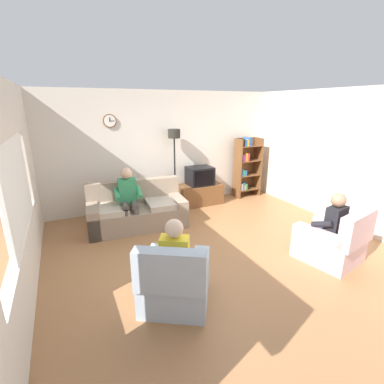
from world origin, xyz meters
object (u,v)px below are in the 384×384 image
(tv_stand, at_px, (199,194))
(person_on_couch, at_px, (128,196))
(floor_lamp, at_px, (174,147))
(person_in_left_armchair, at_px, (176,256))
(couch, at_px, (137,212))
(bookshelf, at_px, (246,166))
(tv, at_px, (200,176))
(armchair_near_window, at_px, (175,282))
(person_in_right_armchair, at_px, (329,223))
(armchair_near_bookshelf, at_px, (332,243))

(tv_stand, xyz_separation_m, person_on_couch, (-1.92, -0.79, 0.45))
(floor_lamp, distance_m, person_in_left_armchair, 3.52)
(couch, distance_m, person_in_left_armchair, 2.42)
(tv_stand, bearing_deg, person_in_left_armchair, -121.16)
(tv_stand, xyz_separation_m, bookshelf, (1.41, 0.07, 0.57))
(tv, xyz_separation_m, armchair_near_window, (-1.90, -3.13, -0.43))
(bookshelf, relative_size, floor_lamp, 0.86)
(couch, relative_size, bookshelf, 1.24)
(armchair_near_window, xyz_separation_m, person_in_right_armchair, (2.60, -0.02, 0.32))
(tv, distance_m, armchair_near_bookshelf, 3.34)
(person_on_couch, height_order, person_in_right_armchair, person_on_couch)
(person_in_left_armchair, xyz_separation_m, person_in_right_armchair, (2.55, -0.10, 0.00))
(floor_lamp, bearing_deg, tv, -11.57)
(tv, bearing_deg, tv_stand, 90.00)
(armchair_near_window, relative_size, armchair_near_bookshelf, 1.13)
(bookshelf, relative_size, armchair_near_bookshelf, 1.54)
(person_in_left_armchair, bearing_deg, armchair_near_window, -121.17)
(couch, height_order, bookshelf, bookshelf)
(tv, height_order, person_in_right_armchair, person_in_right_armchair)
(couch, distance_m, armchair_near_bookshelf, 3.57)
(couch, height_order, person_in_left_armchair, person_in_left_armchair)
(tv_stand, distance_m, person_in_right_armchair, 3.27)
(armchair_near_bookshelf, bearing_deg, floor_lamp, 111.35)
(tv, distance_m, person_on_couch, 2.07)
(tv_stand, bearing_deg, bookshelf, 2.94)
(tv, bearing_deg, person_on_couch, -158.36)
(armchair_near_bookshelf, bearing_deg, armchair_near_window, 177.58)
(person_in_left_armchair, bearing_deg, bookshelf, 43.93)
(floor_lamp, relative_size, person_in_left_armchair, 1.65)
(floor_lamp, bearing_deg, armchair_near_window, -111.83)
(tv_stand, xyz_separation_m, armchair_near_window, (-1.90, -3.15, 0.04))
(floor_lamp, distance_m, armchair_near_bookshelf, 3.79)
(person_on_couch, bearing_deg, person_in_right_armchair, -42.44)
(couch, bearing_deg, person_in_right_armchair, -45.71)
(couch, distance_m, armchair_near_window, 2.48)
(tv_stand, relative_size, armchair_near_window, 0.94)
(couch, relative_size, person_in_right_armchair, 1.76)
(armchair_near_window, relative_size, person_in_left_armchair, 1.04)
(bookshelf, height_order, floor_lamp, floor_lamp)
(armchair_near_bookshelf, xyz_separation_m, person_in_left_armchair, (-2.57, 0.19, 0.32))
(person_on_couch, relative_size, person_in_right_armchair, 1.11)
(couch, bearing_deg, armchair_near_bookshelf, -46.47)
(person_on_couch, bearing_deg, tv_stand, 22.27)
(person_on_couch, bearing_deg, bookshelf, 14.46)
(person_on_couch, bearing_deg, armchair_near_bookshelf, -43.26)
(armchair_near_window, height_order, person_in_left_armchair, person_in_left_armchair)
(bookshelf, distance_m, person_on_couch, 3.44)
(tv_stand, distance_m, armchair_near_bookshelf, 3.34)
(armchair_near_window, bearing_deg, tv_stand, 58.84)
(tv_stand, distance_m, tv, 0.47)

